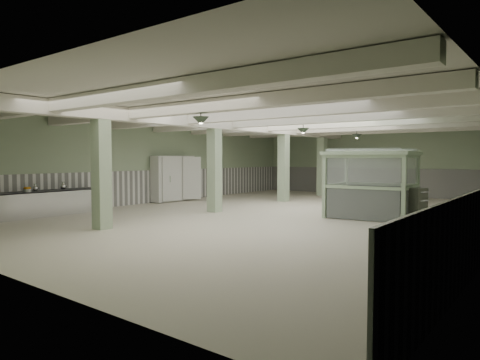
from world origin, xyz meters
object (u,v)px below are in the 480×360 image
Objects in this scene: guard_booth at (372,171)px; prep_counter at (25,205)px; walkin_cooler at (174,179)px; filing_cabinet at (418,205)px.

prep_counter is at bearing -145.93° from guard_booth.
walkin_cooler is 11.10m from filing_cabinet.
walkin_cooler is 2.10× the size of filing_cabinet.
walkin_cooler reaches higher than filing_cabinet.
walkin_cooler is at bearing 90.68° from prep_counter.
walkin_cooler is (-0.08, 7.07, 0.61)m from prep_counter.
guard_booth is 2.75× the size of filing_cabinet.
prep_counter is 13.16m from filing_cabinet.
prep_counter is 7.09m from walkin_cooler.
guard_booth is (9.37, 7.47, 1.14)m from prep_counter.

